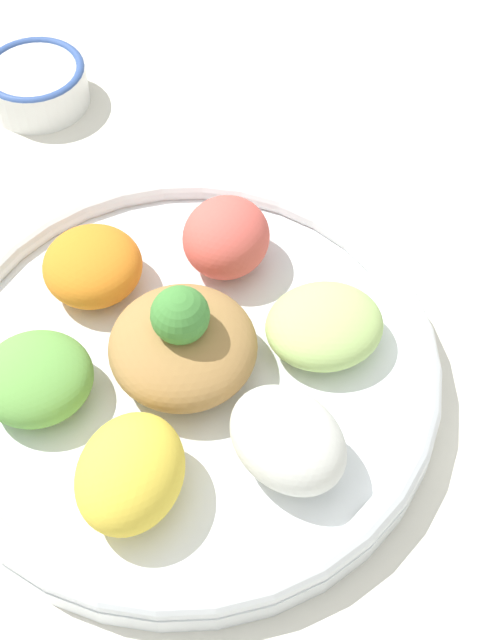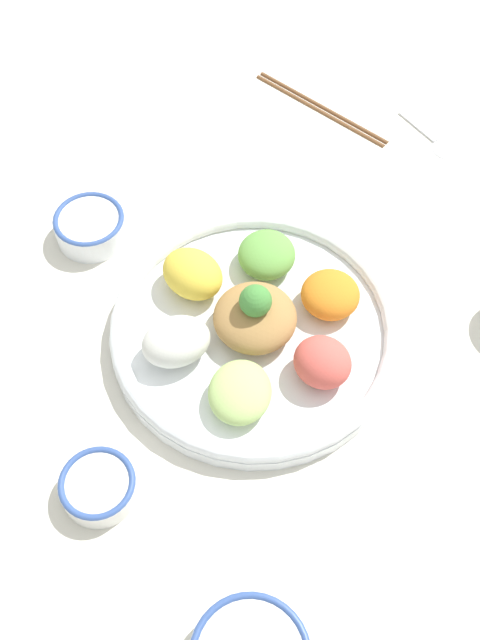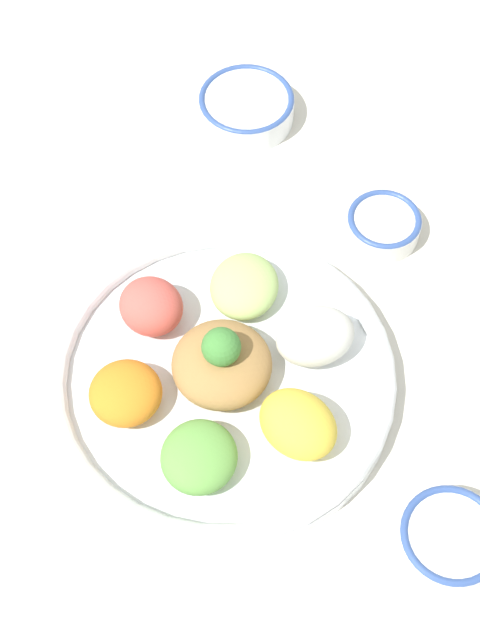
# 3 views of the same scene
# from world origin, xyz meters

# --- Properties ---
(ground_plane) EXTENTS (2.40, 2.40, 0.00)m
(ground_plane) POSITION_xyz_m (0.00, 0.00, 0.00)
(ground_plane) COLOR silver
(salad_platter) EXTENTS (0.36, 0.36, 0.10)m
(salad_platter) POSITION_xyz_m (-0.01, 0.01, 0.03)
(salad_platter) COLOR white
(salad_platter) RESTS_ON ground_plane
(rice_bowl_blue) EXTENTS (0.09, 0.09, 0.04)m
(rice_bowl_blue) POSITION_xyz_m (0.32, 0.11, 0.02)
(rice_bowl_blue) COLOR white
(rice_bowl_blue) RESTS_ON ground_plane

